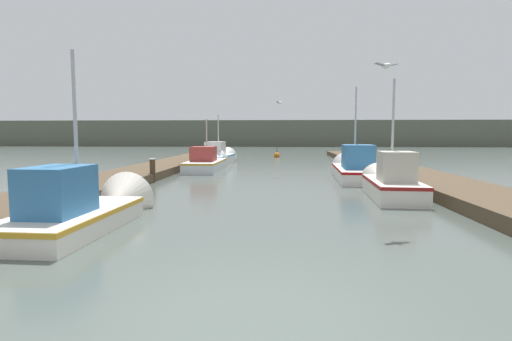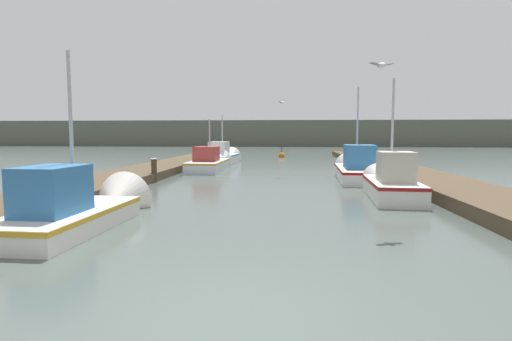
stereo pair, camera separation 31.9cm
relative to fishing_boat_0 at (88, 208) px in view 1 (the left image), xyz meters
The scene contains 15 objects.
ground_plane 6.07m from the fishing_boat_0, 47.62° to the right, with size 200.00×200.00×0.00m.
dock_left 11.77m from the fishing_boat_0, 101.58° to the left, with size 2.68×40.00×0.39m.
dock_right 15.61m from the fishing_boat_0, 47.60° to the left, with size 2.68×40.00×0.39m.
distant_shore_ridge 65.79m from the fishing_boat_0, 86.44° to the left, with size 120.00×16.00×4.39m.
fishing_boat_0 is the anchor object (origin of this frame).
fishing_boat_1 9.45m from the fishing_boat_0, 30.23° to the left, with size 1.70×4.66×4.26m.
fishing_boat_2 13.00m from the fishing_boat_0, 52.21° to the left, with size 2.05×6.36×4.79m.
fishing_boat_3 14.65m from the fishing_boat_0, 89.24° to the left, with size 1.79×6.25×3.49m.
fishing_boat_4 19.39m from the fishing_boat_0, 89.65° to the left, with size 2.00×6.06×3.90m.
mooring_piling_0 16.25m from the fishing_boat_0, 94.14° to the left, with size 0.33×0.33×1.23m.
mooring_piling_1 21.78m from the fishing_boat_0, 64.37° to the left, with size 0.31×0.31×1.26m.
mooring_piling_2 8.18m from the fishing_boat_0, 97.63° to the left, with size 0.28×0.28×1.04m.
channel_buoy 27.67m from the fishing_boat_0, 81.29° to the left, with size 0.56×0.56×1.06m.
seagull_lead 12.95m from the fishing_boat_0, 69.36° to the left, with size 0.36×0.54×0.12m.
seagull_1 7.57m from the fishing_boat_0, ahead, with size 0.55×0.31×0.12m.
Camera 1 is at (0.35, -4.40, 2.11)m, focal length 28.00 mm.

